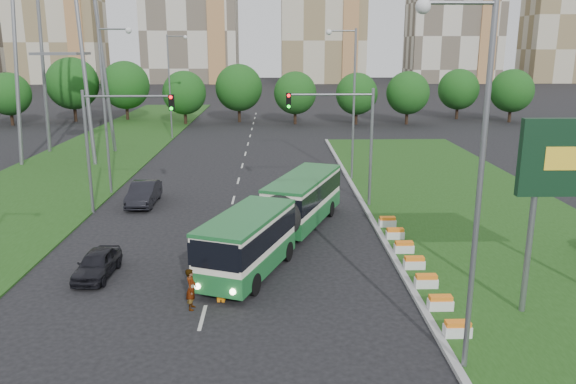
{
  "coord_description": "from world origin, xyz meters",
  "views": [
    {
      "loc": [
        -0.08,
        -26.7,
        10.56
      ],
      "look_at": [
        0.71,
        4.13,
        2.6
      ],
      "focal_mm": 35.0,
      "sensor_mm": 36.0,
      "label": 1
    }
  ],
  "objects_px": {
    "articulated_bus": "(276,216)",
    "car_left_near": "(97,264)",
    "traffic_mast_left": "(112,132)",
    "car_left_far": "(144,193)",
    "traffic_mast_median": "(347,129)",
    "pedestrian": "(191,289)",
    "shopping_trolley": "(221,295)"
  },
  "relations": [
    {
      "from": "traffic_mast_left",
      "to": "pedestrian",
      "type": "bearing_deg",
      "value": -64.24
    },
    {
      "from": "traffic_mast_left",
      "to": "car_left_far",
      "type": "xyz_separation_m",
      "value": [
        1.29,
        2.02,
        -4.57
      ]
    },
    {
      "from": "traffic_mast_median",
      "to": "car_left_near",
      "type": "relative_size",
      "value": 2.13
    },
    {
      "from": "articulated_bus",
      "to": "car_left_far",
      "type": "relative_size",
      "value": 3.36
    },
    {
      "from": "traffic_mast_median",
      "to": "traffic_mast_left",
      "type": "xyz_separation_m",
      "value": [
        -15.16,
        -1.0,
        0.0
      ]
    },
    {
      "from": "traffic_mast_left",
      "to": "car_left_near",
      "type": "height_order",
      "value": "traffic_mast_left"
    },
    {
      "from": "car_left_far",
      "to": "shopping_trolley",
      "type": "distance_m",
      "value": 16.91
    },
    {
      "from": "car_left_near",
      "to": "shopping_trolley",
      "type": "bearing_deg",
      "value": -22.61
    },
    {
      "from": "car_left_near",
      "to": "pedestrian",
      "type": "xyz_separation_m",
      "value": [
        4.95,
        -3.56,
        0.25
      ]
    },
    {
      "from": "traffic_mast_left",
      "to": "car_left_far",
      "type": "height_order",
      "value": "traffic_mast_left"
    },
    {
      "from": "car_left_far",
      "to": "shopping_trolley",
      "type": "xyz_separation_m",
      "value": [
        6.72,
        -15.51,
        -0.52
      ]
    },
    {
      "from": "shopping_trolley",
      "to": "pedestrian",
      "type": "bearing_deg",
      "value": -141.78
    },
    {
      "from": "traffic_mast_median",
      "to": "articulated_bus",
      "type": "distance_m",
      "value": 9.5
    },
    {
      "from": "traffic_mast_left",
      "to": "car_left_near",
      "type": "relative_size",
      "value": 2.13
    },
    {
      "from": "car_left_near",
      "to": "articulated_bus",
      "type": "bearing_deg",
      "value": 29.19
    },
    {
      "from": "articulated_bus",
      "to": "car_left_far",
      "type": "bearing_deg",
      "value": 158.59
    },
    {
      "from": "articulated_bus",
      "to": "car_left_near",
      "type": "xyz_separation_m",
      "value": [
        -8.52,
        -4.3,
        -0.97
      ]
    },
    {
      "from": "articulated_bus",
      "to": "car_left_near",
      "type": "relative_size",
      "value": 4.25
    },
    {
      "from": "car_left_near",
      "to": "car_left_far",
      "type": "distance_m",
      "value": 12.67
    },
    {
      "from": "articulated_bus",
      "to": "pedestrian",
      "type": "xyz_separation_m",
      "value": [
        -3.57,
        -7.85,
        -0.72
      ]
    },
    {
      "from": "traffic_mast_median",
      "to": "traffic_mast_left",
      "type": "relative_size",
      "value": 1.0
    },
    {
      "from": "car_left_near",
      "to": "pedestrian",
      "type": "bearing_deg",
      "value": -33.24
    },
    {
      "from": "articulated_bus",
      "to": "car_left_near",
      "type": "bearing_deg",
      "value": -132.19
    },
    {
      "from": "shopping_trolley",
      "to": "articulated_bus",
      "type": "bearing_deg",
      "value": 78.37
    },
    {
      "from": "car_left_far",
      "to": "shopping_trolley",
      "type": "relative_size",
      "value": 8.8
    },
    {
      "from": "pedestrian",
      "to": "shopping_trolley",
      "type": "distance_m",
      "value": 1.49
    },
    {
      "from": "pedestrian",
      "to": "car_left_far",
      "type": "bearing_deg",
      "value": 22.15
    },
    {
      "from": "articulated_bus",
      "to": "shopping_trolley",
      "type": "xyz_separation_m",
      "value": [
        -2.41,
        -7.15,
        -1.34
      ]
    },
    {
      "from": "car_left_near",
      "to": "traffic_mast_median",
      "type": "bearing_deg",
      "value": 43.67
    },
    {
      "from": "traffic_mast_median",
      "to": "articulated_bus",
      "type": "relative_size",
      "value": 0.5
    },
    {
      "from": "traffic_mast_left",
      "to": "car_left_far",
      "type": "relative_size",
      "value": 1.68
    },
    {
      "from": "articulated_bus",
      "to": "car_left_far",
      "type": "distance_m",
      "value": 12.41
    }
  ]
}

